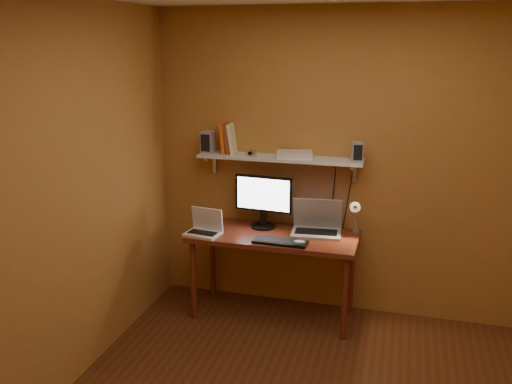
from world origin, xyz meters
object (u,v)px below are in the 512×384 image
(monitor, at_px, (263,199))
(shelf_camera, at_px, (251,153))
(speaker_right, at_px, (357,152))
(desk_lamp, at_px, (356,212))
(speaker_left, at_px, (208,142))
(desk, at_px, (274,244))
(wall_shelf, at_px, (280,158))
(netbook, at_px, (205,227))
(keyboard, at_px, (280,242))
(router, at_px, (294,154))
(laptop, at_px, (317,224))
(mouse, at_px, (300,242))

(monitor, distance_m, shelf_camera, 0.41)
(speaker_right, bearing_deg, desk_lamp, -86.10)
(monitor, relative_size, speaker_left, 2.70)
(desk, xyz_separation_m, speaker_left, (-0.64, 0.19, 0.80))
(desk_lamp, distance_m, speaker_right, 0.50)
(speaker_right, bearing_deg, shelf_camera, 167.07)
(wall_shelf, height_order, speaker_left, speaker_left)
(netbook, xyz_separation_m, keyboard, (0.66, -0.05, -0.05))
(speaker_left, relative_size, router, 0.64)
(monitor, bearing_deg, speaker_left, 179.29)
(laptop, relative_size, router, 1.47)
(wall_shelf, relative_size, speaker_left, 7.45)
(desk, height_order, monitor, monitor)
(wall_shelf, xyz_separation_m, speaker_left, (-0.64, -0.00, 0.11))
(mouse, relative_size, desk_lamp, 0.27)
(laptop, xyz_separation_m, speaker_left, (-0.98, 0.06, 0.64))
(desk, distance_m, speaker_left, 1.05)
(router, bearing_deg, desk_lamp, -7.84)
(wall_shelf, relative_size, shelf_camera, 14.22)
(router, bearing_deg, speaker_left, -179.46)
(router, bearing_deg, mouse, -70.92)
(keyboard, xyz_separation_m, mouse, (0.15, 0.01, 0.01))
(wall_shelf, relative_size, desk_lamp, 3.73)
(mouse, height_order, desk_lamp, desk_lamp)
(desk, relative_size, speaker_right, 8.83)
(laptop, bearing_deg, shelf_camera, 174.90)
(laptop, xyz_separation_m, speaker_right, (0.30, 0.05, 0.63))
(desk_lamp, relative_size, speaker_right, 2.37)
(mouse, distance_m, router, 0.75)
(laptop, bearing_deg, desk, -163.14)
(netbook, relative_size, desk_lamp, 0.83)
(keyboard, bearing_deg, router, 89.75)
(speaker_right, bearing_deg, monitor, 166.86)
(laptop, relative_size, mouse, 4.30)
(netbook, xyz_separation_m, speaker_right, (1.20, 0.33, 0.65))
(keyboard, height_order, desk_lamp, desk_lamp)
(shelf_camera, height_order, router, shelf_camera)
(desk, height_order, netbook, netbook)
(monitor, bearing_deg, speaker_right, 7.20)
(mouse, height_order, shelf_camera, shelf_camera)
(desk, height_order, keyboard, keyboard)
(shelf_camera, relative_size, router, 0.33)
(wall_shelf, bearing_deg, netbook, -148.74)
(mouse, bearing_deg, router, 105.77)
(netbook, distance_m, speaker_right, 1.40)
(desk_lamp, height_order, speaker_right, speaker_right)
(wall_shelf, distance_m, desk_lamp, 0.77)
(desk, height_order, mouse, mouse)
(monitor, xyz_separation_m, shelf_camera, (-0.11, -0.01, 0.40))
(desk_lamp, bearing_deg, keyboard, -149.99)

